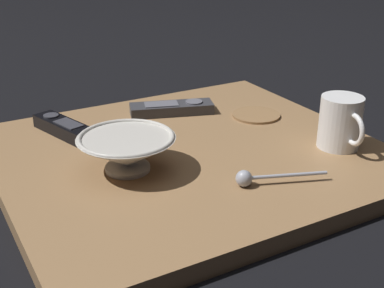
# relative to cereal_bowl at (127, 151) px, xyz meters

# --- Properties ---
(ground_plane) EXTENTS (6.00, 6.00, 0.00)m
(ground_plane) POSITION_rel_cereal_bowl_xyz_m (-0.03, 0.13, -0.07)
(ground_plane) COLOR black
(table) EXTENTS (0.61, 0.67, 0.03)m
(table) POSITION_rel_cereal_bowl_xyz_m (-0.03, 0.13, -0.05)
(table) COLOR #936D47
(table) RESTS_ON ground
(cereal_bowl) EXTENTS (0.16, 0.16, 0.06)m
(cereal_bowl) POSITION_rel_cereal_bowl_xyz_m (0.00, 0.00, 0.00)
(cereal_bowl) COLOR beige
(cereal_bowl) RESTS_ON table
(coffee_mug) EXTENTS (0.11, 0.08, 0.10)m
(coffee_mug) POSITION_rel_cereal_bowl_xyz_m (0.10, 0.38, 0.01)
(coffee_mug) COLOR white
(coffee_mug) RESTS_ON table
(teaspoon) EXTENTS (0.06, 0.14, 0.03)m
(teaspoon) POSITION_rel_cereal_bowl_xyz_m (0.15, 0.15, -0.02)
(teaspoon) COLOR #A3A5B2
(teaspoon) RESTS_ON table
(tv_remote_near) EXTENTS (0.11, 0.19, 0.02)m
(tv_remote_near) POSITION_rel_cereal_bowl_xyz_m (-0.21, 0.19, -0.02)
(tv_remote_near) COLOR #38383D
(tv_remote_near) RESTS_ON table
(tv_remote_far) EXTENTS (0.16, 0.09, 0.03)m
(tv_remote_far) POSITION_rel_cereal_bowl_xyz_m (-0.21, -0.05, -0.02)
(tv_remote_far) COLOR black
(tv_remote_far) RESTS_ON table
(drink_coaster) EXTENTS (0.10, 0.10, 0.01)m
(drink_coaster) POSITION_rel_cereal_bowl_xyz_m (-0.10, 0.34, -0.03)
(drink_coaster) COLOR olive
(drink_coaster) RESTS_ON table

